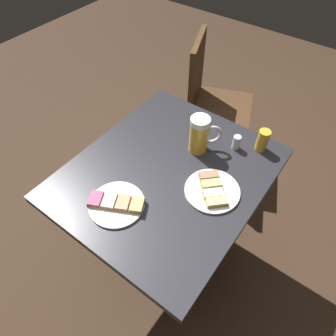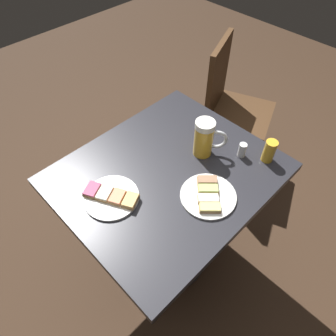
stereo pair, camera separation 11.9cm
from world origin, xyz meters
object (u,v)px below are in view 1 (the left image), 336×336
(beer_mug, at_px, (200,135))
(cafe_chair, at_px, (211,99))
(plate_far, at_px, (117,203))
(beer_glass_small, at_px, (263,140))
(salt_shaker, at_px, (236,142))
(plate_near, at_px, (212,190))

(beer_mug, xyz_separation_m, cafe_chair, (0.62, 0.29, -0.32))
(beer_mug, bearing_deg, plate_far, 168.53)
(plate_far, height_order, beer_glass_small, beer_glass_small)
(beer_mug, distance_m, beer_glass_small, 0.26)
(beer_glass_small, height_order, cafe_chair, cafe_chair)
(beer_mug, relative_size, salt_shaker, 2.59)
(plate_far, height_order, salt_shaker, salt_shaker)
(salt_shaker, relative_size, cafe_chair, 0.07)
(plate_near, relative_size, cafe_chair, 0.23)
(plate_far, distance_m, beer_mug, 0.43)
(beer_mug, bearing_deg, beer_glass_small, -53.29)
(beer_mug, bearing_deg, cafe_chair, 24.92)
(beer_glass_small, bearing_deg, plate_far, 152.91)
(plate_far, relative_size, cafe_chair, 0.23)
(salt_shaker, bearing_deg, plate_far, 158.30)
(plate_near, distance_m, beer_glass_small, 0.32)
(salt_shaker, height_order, cafe_chair, cafe_chair)
(beer_mug, relative_size, beer_glass_small, 1.68)
(cafe_chair, bearing_deg, beer_mug, 2.85)
(plate_far, xyz_separation_m, beer_mug, (0.42, -0.08, 0.07))
(plate_far, bearing_deg, beer_glass_small, -27.09)
(beer_mug, height_order, cafe_chair, beer_mug)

